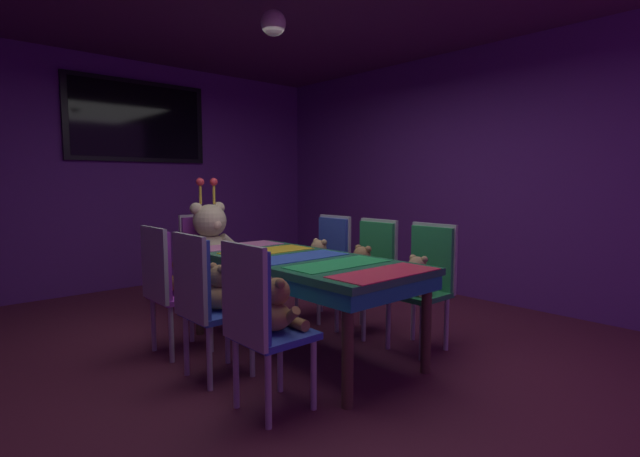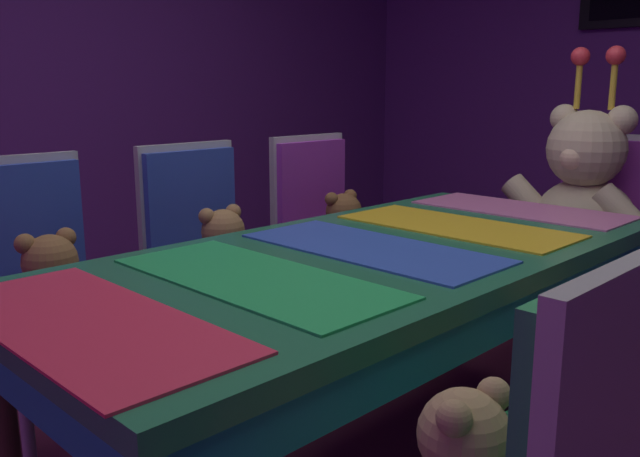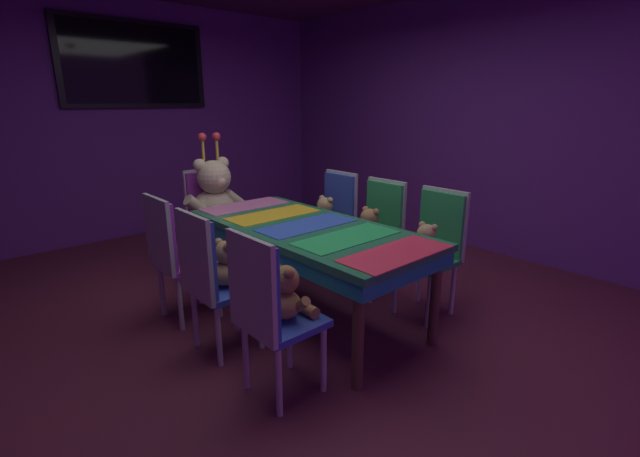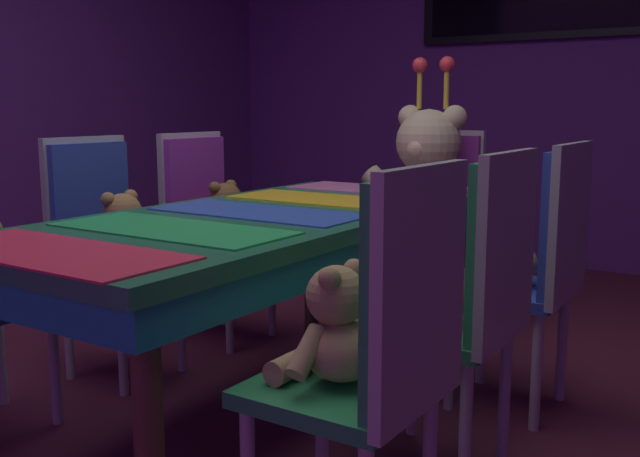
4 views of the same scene
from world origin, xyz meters
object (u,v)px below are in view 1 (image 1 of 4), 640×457
Objects in this scene: chair_right_2 at (329,256)px; pendant_light at (273,23)px; chair_right_1 at (373,264)px; wall_tv at (138,121)px; teddy_right_2 at (318,258)px; teddy_left_0 at (277,308)px; chair_right_0 at (428,273)px; chair_left_1 at (201,293)px; teddy_left_1 at (221,290)px; teddy_right_1 at (361,266)px; chair_left_0 at (256,312)px; banquet_table at (300,269)px; teddy_right_0 at (417,277)px; king_teddy_bear at (211,240)px; throne_chair at (203,253)px; teddy_left_2 at (183,276)px; chair_left_2 at (165,278)px.

chair_right_2 is 4.92× the size of pendant_light.
wall_tv is at bearing -75.25° from chair_right_1.
chair_right_2 reaches higher than teddy_right_2.
teddy_left_0 is 0.35× the size of chair_right_0.
chair_left_1 is 0.58× the size of wall_tv.
chair_right_1 is at bearing -0.57° from teddy_left_1.
pendant_light is at bearing 21.23° from chair_left_1.
chair_right_0 is 2.99× the size of teddy_right_1.
teddy_right_1 is at bearing -0.00° from chair_right_1.
chair_left_1 and chair_right_1 have the same top height.
chair_left_1 is at bearing 103.37° from teddy_left_0.
chair_left_0 is 1.00× the size of chair_right_2.
banquet_table is 10.10× the size of pendant_light.
king_teddy_bear is at bearing -70.72° from teddy_right_0.
chair_right_1 is at bearing 27.82° from throne_chair.
wall_tv is (-0.84, 2.54, 1.45)m from chair_right_2.
wall_tv is at bearing 180.00° from king_teddy_bear.
teddy_left_2 is at bearing -35.27° from throne_chair.
king_teddy_bear is 2.09m from pendant_light.
teddy_left_1 is at bearing 179.85° from banquet_table.
banquet_table is 2.05× the size of throne_chair.
teddy_left_0 is at bearing -126.10° from pendant_light.
chair_right_0 is at bearing -35.27° from banquet_table.
teddy_right_0 is (1.49, -1.19, -0.01)m from chair_left_2.
teddy_right_1 is at bearing -22.66° from chair_left_2.
teddy_left_0 is 1.49m from teddy_right_1.
chair_right_2 is (0.02, 0.58, 0.00)m from chair_right_1.
banquet_table is 6.14× the size of teddy_right_1.
chair_right_0 is at bearing -19.52° from chair_left_1.
teddy_left_1 is 0.34× the size of chair_right_0.
teddy_left_0 is at bearing -84.17° from chair_left_2.
chair_right_0 is at bearing 90.88° from chair_right_1.
throne_chair reaches higher than teddy_left_1.
teddy_left_0 is 0.63m from teddy_left_1.
teddy_left_1 is 1.01× the size of teddy_right_2.
chair_right_0 reaches higher than teddy_right_1.
teddy_left_1 is at bearing 77.16° from chair_left_0.
banquet_table is 0.83m from chair_left_1.
king_teddy_bear is (0.69, 1.37, 0.15)m from teddy_left_1.
chair_right_1 is (1.65, 0.61, 0.00)m from chair_left_0.
wall_tv is (-0.69, 3.69, 1.47)m from teddy_right_0.
chair_right_0 and throne_chair have the same top height.
chair_right_2 is 2.98× the size of teddy_right_2.
teddy_left_1 is 0.20× the size of wall_tv.
throne_chair is at bearing 54.73° from teddy_left_2.
chair_left_2 is 1.10× the size of king_teddy_bear.
teddy_left_1 is 1.03× the size of teddy_left_2.
chair_left_2 is 4.92× the size of pendant_light.
throne_chair is 0.58× the size of wall_tv.
teddy_left_0 is 1.51m from chair_right_0.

